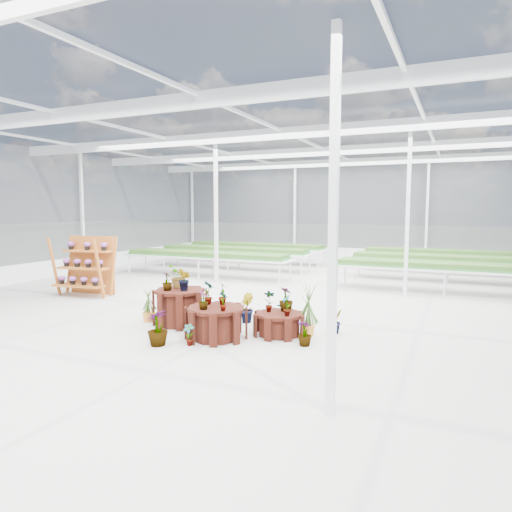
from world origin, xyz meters
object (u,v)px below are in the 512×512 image
at_px(plinth_tall, 180,307).
at_px(bird_table, 94,263).
at_px(plinth_low, 279,324).
at_px(plinth_mid, 216,323).
at_px(shelf_rack, 84,266).

bearing_deg(plinth_tall, bird_table, 152.19).
relative_size(plinth_low, bird_table, 0.61).
xyz_separation_m(plinth_mid, bird_table, (-5.92, 3.09, 0.50)).
relative_size(shelf_rack, bird_table, 1.04).
xyz_separation_m(plinth_tall, bird_table, (-4.72, 2.49, 0.42)).
bearing_deg(bird_table, plinth_mid, -22.95).
distance_m(plinth_low, bird_table, 7.34).
bearing_deg(shelf_rack, plinth_tall, -26.98).
distance_m(plinth_tall, bird_table, 5.35).
relative_size(plinth_tall, bird_table, 0.69).
xyz_separation_m(plinth_low, shelf_rack, (-6.45, 1.51, 0.61)).
bearing_deg(bird_table, shelf_rack, -57.33).
bearing_deg(bird_table, plinth_tall, -23.20).
bearing_deg(plinth_tall, plinth_mid, -26.57).
bearing_deg(plinth_low, bird_table, 160.95).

